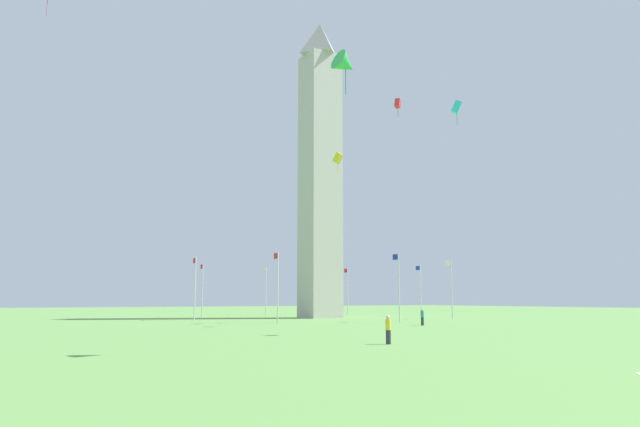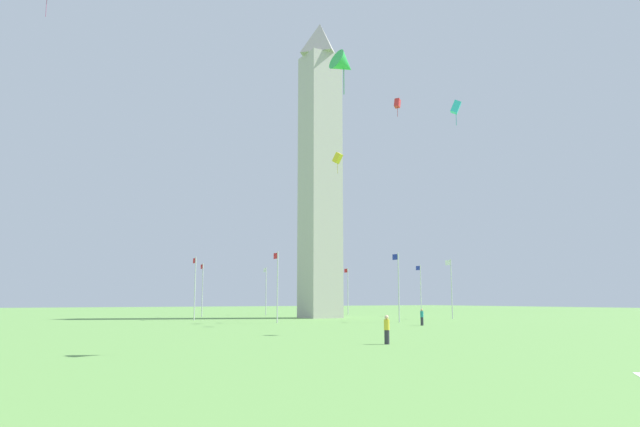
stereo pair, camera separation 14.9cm
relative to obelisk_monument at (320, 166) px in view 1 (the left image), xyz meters
The scene contains 16 objects.
ground_plane 21.37m from the obelisk_monument, ahead, with size 260.00×260.00×0.00m, color #609347.
obelisk_monument is the anchor object (origin of this frame).
flagpole_n 24.71m from the obelisk_monument, ahead, with size 1.12×0.14×7.76m.
flagpole_ne 24.70m from the obelisk_monument, 44.86° to the left, with size 1.12×0.14×7.76m.
flagpole_e 24.67m from the obelisk_monument, 89.80° to the left, with size 1.12×0.14×7.76m.
flagpole_se 24.63m from the obelisk_monument, 134.86° to the left, with size 1.12×0.14×7.76m.
flagpole_s 24.62m from the obelisk_monument, behind, with size 1.12×0.14×7.76m.
flagpole_sw 24.63m from the obelisk_monument, 134.86° to the right, with size 1.12×0.14×7.76m.
flagpole_w 24.67m from the obelisk_monument, 89.80° to the right, with size 1.12×0.14×7.76m.
flagpole_nw 24.70m from the obelisk_monument, 44.86° to the right, with size 1.12×0.14×7.76m.
person_yellow_shirt 52.22m from the obelisk_monument, 154.75° to the left, with size 0.32×0.32×1.64m.
person_teal_shirt 32.78m from the obelisk_monument, behind, with size 0.32×0.32×1.62m.
kite_cyan_box 38.92m from the obelisk_monument, 166.30° to the left, with size 0.98×1.00×2.04m.
kite_red_box 24.79m from the obelisk_monument, 169.02° to the left, with size 0.84×0.92×1.95m.
kite_yellow_box 17.53m from the obelisk_monument, 156.78° to the left, with size 1.31×1.07×2.45m.
kite_green_delta 53.25m from the obelisk_monument, 151.52° to the left, with size 1.25×1.48×2.36m.
Camera 1 is at (-71.44, 41.14, 2.55)m, focal length 33.31 mm.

